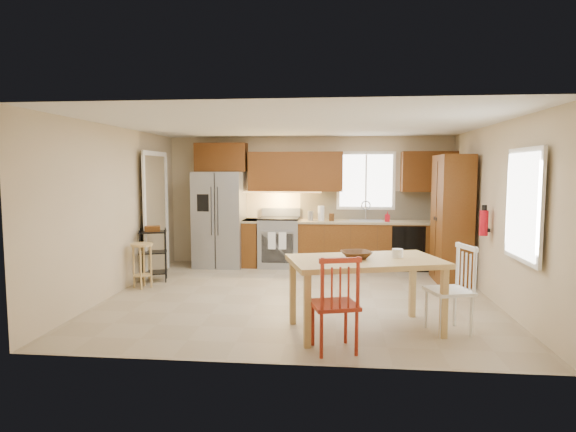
% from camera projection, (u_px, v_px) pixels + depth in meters
% --- Properties ---
extents(floor, '(5.50, 5.50, 0.00)m').
position_uv_depth(floor, '(299.00, 296.00, 7.07)').
color(floor, '#9C8C6E').
rests_on(floor, ground).
extents(ceiling, '(5.50, 5.00, 0.02)m').
position_uv_depth(ceiling, '(300.00, 124.00, 6.83)').
color(ceiling, silver).
rests_on(ceiling, ground).
extents(wall_back, '(5.50, 0.02, 2.50)m').
position_uv_depth(wall_back, '(309.00, 201.00, 9.43)').
color(wall_back, '#CCB793').
rests_on(wall_back, ground).
extents(wall_front, '(5.50, 0.02, 2.50)m').
position_uv_depth(wall_front, '(279.00, 235.00, 4.48)').
color(wall_front, '#CCB793').
rests_on(wall_front, ground).
extents(wall_left, '(0.02, 5.00, 2.50)m').
position_uv_depth(wall_left, '(117.00, 210.00, 7.22)').
color(wall_left, '#CCB793').
rests_on(wall_left, ground).
extents(wall_right, '(0.02, 5.00, 2.50)m').
position_uv_depth(wall_right, '(496.00, 214.00, 6.68)').
color(wall_right, '#CCB793').
rests_on(wall_right, ground).
extents(refrigerator, '(0.92, 0.75, 1.82)m').
position_uv_depth(refrigerator, '(220.00, 219.00, 9.26)').
color(refrigerator, gray).
rests_on(refrigerator, floor).
extents(range_stove, '(0.76, 0.63, 0.92)m').
position_uv_depth(range_stove, '(279.00, 243.00, 9.25)').
color(range_stove, gray).
rests_on(range_stove, floor).
extents(base_cabinet_narrow, '(0.30, 0.60, 0.90)m').
position_uv_depth(base_cabinet_narrow, '(251.00, 243.00, 9.31)').
color(base_cabinet_narrow, brown).
rests_on(base_cabinet_narrow, floor).
extents(base_cabinet_run, '(2.92, 0.60, 0.90)m').
position_uv_depth(base_cabinet_run, '(376.00, 245.00, 9.08)').
color(base_cabinet_run, brown).
rests_on(base_cabinet_run, floor).
extents(dishwasher, '(0.60, 0.02, 0.78)m').
position_uv_depth(dishwasher, '(408.00, 248.00, 8.74)').
color(dishwasher, black).
rests_on(dishwasher, floor).
extents(backsplash, '(2.92, 0.03, 0.55)m').
position_uv_depth(backsplash, '(375.00, 205.00, 9.29)').
color(backsplash, '#C4B694').
rests_on(backsplash, wall_back).
extents(upper_over_fridge, '(1.00, 0.35, 0.55)m').
position_uv_depth(upper_over_fridge, '(221.00, 157.00, 9.34)').
color(upper_over_fridge, '#5F2F0F').
rests_on(upper_over_fridge, wall_back).
extents(upper_left_block, '(1.80, 0.35, 0.75)m').
position_uv_depth(upper_left_block, '(296.00, 172.00, 9.23)').
color(upper_left_block, '#5F2F0F').
rests_on(upper_left_block, wall_back).
extents(upper_right_block, '(1.00, 0.35, 0.75)m').
position_uv_depth(upper_right_block, '(429.00, 172.00, 8.98)').
color(upper_right_block, '#5F2F0F').
rests_on(upper_right_block, wall_back).
extents(window_back, '(1.12, 0.04, 1.12)m').
position_uv_depth(window_back, '(366.00, 181.00, 9.26)').
color(window_back, white).
rests_on(window_back, wall_back).
extents(sink, '(0.62, 0.46, 0.16)m').
position_uv_depth(sink, '(366.00, 223.00, 9.06)').
color(sink, gray).
rests_on(sink, base_cabinet_run).
extents(undercab_glow, '(1.60, 0.30, 0.01)m').
position_uv_depth(undercab_glow, '(280.00, 192.00, 9.27)').
color(undercab_glow, '#FFBF66').
rests_on(undercab_glow, wall_back).
extents(soap_bottle, '(0.09, 0.09, 0.19)m').
position_uv_depth(soap_bottle, '(387.00, 216.00, 8.91)').
color(soap_bottle, '#B80C19').
rests_on(soap_bottle, base_cabinet_run).
extents(paper_towel, '(0.12, 0.12, 0.28)m').
position_uv_depth(paper_towel, '(321.00, 213.00, 9.08)').
color(paper_towel, white).
rests_on(paper_towel, base_cabinet_run).
extents(canister_steel, '(0.11, 0.11, 0.18)m').
position_uv_depth(canister_steel, '(310.00, 216.00, 9.10)').
color(canister_steel, gray).
rests_on(canister_steel, base_cabinet_run).
extents(canister_wood, '(0.10, 0.10, 0.14)m').
position_uv_depth(canister_wood, '(332.00, 217.00, 9.03)').
color(canister_wood, '#4D2F14').
rests_on(canister_wood, base_cabinet_run).
extents(pantry, '(0.50, 0.95, 2.10)m').
position_uv_depth(pantry, '(452.00, 219.00, 7.92)').
color(pantry, brown).
rests_on(pantry, floor).
extents(fire_extinguisher, '(0.12, 0.12, 0.36)m').
position_uv_depth(fire_extinguisher, '(484.00, 223.00, 6.86)').
color(fire_extinguisher, '#B80C19').
rests_on(fire_extinguisher, wall_right).
extents(window_right, '(0.04, 1.02, 1.32)m').
position_uv_depth(window_right, '(524.00, 205.00, 5.53)').
color(window_right, white).
rests_on(window_right, wall_right).
extents(doorway, '(0.04, 0.95, 2.10)m').
position_uv_depth(doorway, '(155.00, 216.00, 8.52)').
color(doorway, '#8C7A59').
rests_on(doorway, wall_left).
extents(dining_table, '(1.90, 1.39, 0.83)m').
position_uv_depth(dining_table, '(365.00, 296.00, 5.53)').
color(dining_table, tan).
rests_on(dining_table, floor).
extents(chair_red, '(0.58, 0.58, 1.00)m').
position_uv_depth(chair_red, '(334.00, 303.00, 4.91)').
color(chair_red, '#A02C18').
rests_on(chair_red, floor).
extents(chair_white, '(0.58, 0.58, 1.00)m').
position_uv_depth(chair_white, '(449.00, 289.00, 5.47)').
color(chair_white, white).
rests_on(chair_white, floor).
extents(table_bowl, '(0.43, 0.43, 0.08)m').
position_uv_depth(table_bowl, '(356.00, 259.00, 5.50)').
color(table_bowl, '#4D2F14').
rests_on(table_bowl, dining_table).
extents(table_jar, '(0.17, 0.17, 0.16)m').
position_uv_depth(table_jar, '(397.00, 255.00, 5.55)').
color(table_jar, white).
rests_on(table_jar, dining_table).
extents(bar_stool, '(0.37, 0.37, 0.71)m').
position_uv_depth(bar_stool, '(142.00, 266.00, 7.57)').
color(bar_stool, tan).
rests_on(bar_stool, floor).
extents(utility_cart, '(0.52, 0.46, 0.88)m').
position_uv_depth(utility_cart, '(153.00, 255.00, 8.01)').
color(utility_cart, black).
rests_on(utility_cart, floor).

